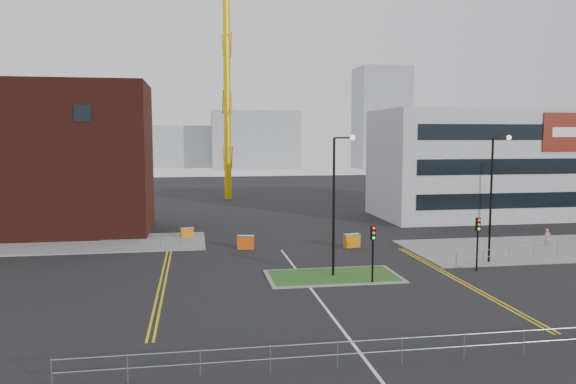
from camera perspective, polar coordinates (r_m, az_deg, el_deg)
The scene contains 28 objects.
ground at distance 29.01m, azimuth 4.61°, elevation -12.62°, with size 200.00×200.00×0.00m, color black.
pavement_left at distance 51.27m, azimuth -24.36°, elevation -4.97°, with size 28.00×8.00×0.12m, color slate.
pavement_right at distance 50.64m, azimuth 25.45°, elevation -5.14°, with size 24.00×10.00×0.12m, color slate.
island_kerb at distance 36.91m, azimuth 4.61°, elevation -8.54°, with size 8.60×4.60×0.08m, color slate.
grass_island at distance 36.91m, azimuth 4.61°, elevation -8.51°, with size 8.00×4.00×0.12m, color #2B511B.
brick_building at distance 57.09m, azimuth -25.99°, elevation 2.87°, with size 24.20×10.07×14.24m.
office_block at distance 67.27m, azimuth 19.72°, elevation 2.73°, with size 25.00×12.20×12.00m.
tower_crane at distance 86.06m, azimuth -2.63°, elevation 18.54°, with size 51.01×16.35×41.09m.
streetlamp_island at distance 36.03m, azimuth 5.01°, elevation -0.21°, with size 1.46×0.36×9.18m.
streetlamp_right_near at distance 42.42m, azimuth 20.21°, elevation 0.36°, with size 1.46×0.36×9.18m.
traffic_light_island at distance 35.02m, azimuth 8.63°, elevation -5.13°, with size 0.28×0.33×3.65m.
traffic_light_right at distance 39.96m, azimuth 18.73°, elevation -4.02°, with size 0.28×0.33×3.65m.
railing_front at distance 23.31m, azimuth 8.33°, elevation -15.30°, with size 24.05×0.05×1.10m.
railing_left at distance 45.67m, azimuth -14.69°, elevation -5.03°, with size 6.05×0.05×1.10m.
railing_right at distance 47.65m, azimuth 25.72°, elevation -4.93°, with size 19.05×5.05×1.10m.
centre_line at distance 30.85m, azimuth 3.69°, elevation -11.47°, with size 0.15×30.00×0.01m, color silver.
yellow_left_a at distance 37.88m, azimuth -12.71°, elevation -8.35°, with size 0.12×24.00×0.01m, color gold.
yellow_left_b at distance 37.86m, azimuth -12.26°, elevation -8.34°, with size 0.12×24.00×0.01m, color gold.
yellow_right_a at distance 37.63m, azimuth 16.64°, elevation -8.54°, with size 0.12×20.00×0.01m, color gold.
yellow_right_b at distance 37.76m, azimuth 17.06°, elevation -8.50°, with size 0.12×20.00×0.01m, color gold.
skyline_a at distance 150.43m, azimuth -22.35°, elevation 6.01°, with size 18.00×12.00×22.00m, color gray.
skyline_b at distance 157.59m, azimuth -3.37°, elevation 5.31°, with size 24.00×12.00×16.00m, color gray.
skyline_c at distance 160.35m, azimuth 9.46°, elevation 7.39°, with size 14.00×12.00×28.00m, color gray.
skyline_d at distance 166.73m, azimuth -9.92°, elevation 4.57°, with size 30.00×12.00×12.00m, color gray.
pedestrian at distance 50.89m, azimuth 24.85°, elevation -4.26°, with size 0.56×0.37×1.54m, color tan.
barrier_left at distance 50.92m, azimuth -10.21°, elevation -4.09°, with size 1.20×0.69×0.96m.
barrier_mid at distance 45.57m, azimuth -4.32°, elevation -5.06°, with size 1.40×0.70×1.12m.
barrier_right at distance 46.42m, azimuth 6.51°, elevation -4.87°, with size 1.41×0.74×1.13m.
Camera 1 is at (-6.75, -26.69, 9.12)m, focal length 35.00 mm.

